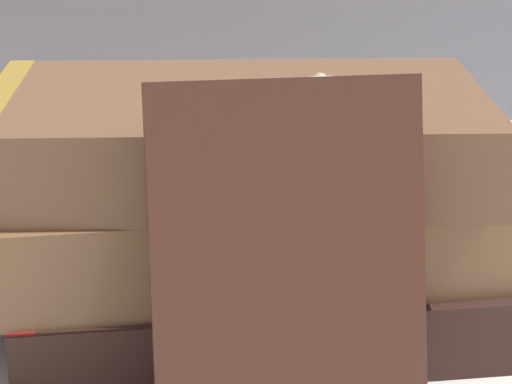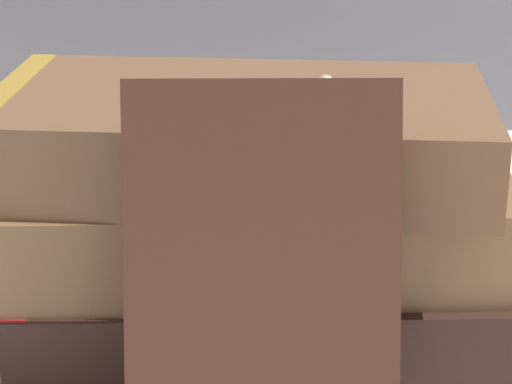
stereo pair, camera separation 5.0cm
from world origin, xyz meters
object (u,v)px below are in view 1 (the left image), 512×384
at_px(book_flat_bottom, 257,285).
at_px(reading_glasses, 136,233).
at_px(pocket_watch, 330,94).
at_px(book_flat_middle, 231,212).
at_px(book_flat_top, 225,135).
at_px(book_leaning_front, 286,285).

xyz_separation_m(book_flat_bottom, reading_glasses, (-0.06, 0.11, -0.02)).
bearing_deg(reading_glasses, pocket_watch, -36.61).
height_order(book_flat_middle, pocket_watch, pocket_watch).
xyz_separation_m(book_flat_top, pocket_watch, (0.04, -0.02, 0.02)).
relative_size(book_flat_bottom, book_flat_top, 1.03).
xyz_separation_m(book_flat_top, book_leaning_front, (0.01, -0.09, -0.03)).
bearing_deg(reading_glasses, book_leaning_front, -54.40).
relative_size(book_flat_top, book_leaning_front, 1.59).
xyz_separation_m(book_flat_bottom, book_flat_middle, (-0.01, -0.00, 0.04)).
xyz_separation_m(book_flat_middle, book_leaning_front, (0.01, -0.10, 0.01)).
distance_m(book_flat_bottom, pocket_watch, 0.11).
relative_size(book_flat_bottom, pocket_watch, 4.77).
relative_size(book_flat_middle, pocket_watch, 4.90).
height_order(book_flat_bottom, book_leaning_front, book_leaning_front).
distance_m(pocket_watch, reading_glasses, 0.20).
xyz_separation_m(book_flat_middle, book_flat_top, (-0.00, -0.01, 0.04)).
height_order(book_leaning_front, pocket_watch, book_leaning_front).
bearing_deg(book_leaning_front, book_flat_middle, 95.68).
relative_size(pocket_watch, reading_glasses, 0.51).
distance_m(book_flat_bottom, book_flat_top, 0.08).
bearing_deg(pocket_watch, book_flat_middle, 147.36).
bearing_deg(book_flat_top, book_leaning_front, -76.56).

